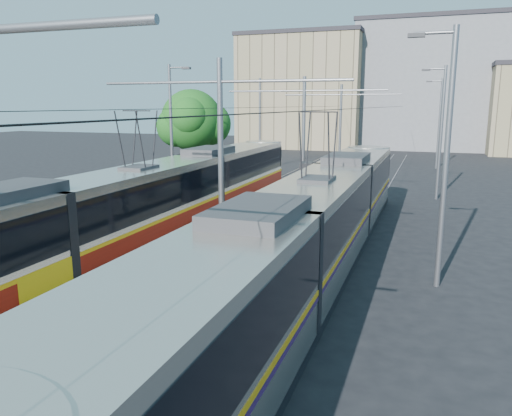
% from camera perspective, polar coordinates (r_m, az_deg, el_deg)
% --- Properties ---
extents(ground, '(160.00, 160.00, 0.00)m').
position_cam_1_polar(ground, '(12.31, -19.42, -16.72)').
color(ground, black).
rests_on(ground, ground).
extents(platform, '(4.00, 50.00, 0.30)m').
position_cam_1_polar(platform, '(26.84, 3.73, -0.29)').
color(platform, gray).
rests_on(platform, ground).
extents(tactile_strip_left, '(0.70, 50.00, 0.01)m').
position_cam_1_polar(tactile_strip_left, '(27.22, 0.80, 0.24)').
color(tactile_strip_left, gray).
rests_on(tactile_strip_left, platform).
extents(tactile_strip_right, '(0.70, 50.00, 0.01)m').
position_cam_1_polar(tactile_strip_right, '(26.46, 6.76, -0.18)').
color(tactile_strip_right, gray).
rests_on(tactile_strip_right, platform).
extents(rails, '(8.71, 70.00, 0.03)m').
position_cam_1_polar(rails, '(26.86, 3.73, -0.57)').
color(rails, gray).
rests_on(rails, ground).
extents(tram_left, '(2.43, 32.28, 5.50)m').
position_cam_1_polar(tram_left, '(20.15, -13.01, -0.09)').
color(tram_left, black).
rests_on(tram_left, ground).
extents(tram_right, '(2.43, 29.24, 5.50)m').
position_cam_1_polar(tram_right, '(16.67, 6.88, -1.77)').
color(tram_right, black).
rests_on(tram_right, ground).
extents(catenary, '(9.20, 70.00, 7.00)m').
position_cam_1_polar(catenary, '(23.55, 1.96, 8.80)').
color(catenary, slate).
rests_on(catenary, platform).
extents(street_lamps, '(15.18, 38.22, 8.00)m').
position_cam_1_polar(street_lamps, '(30.16, 5.93, 8.73)').
color(street_lamps, slate).
rests_on(street_lamps, ground).
extents(shelter, '(0.87, 1.23, 2.50)m').
position_cam_1_polar(shelter, '(26.20, 5.72, 2.63)').
color(shelter, black).
rests_on(shelter, platform).
extents(tree, '(4.67, 4.32, 6.79)m').
position_cam_1_polar(tree, '(35.59, -6.82, 9.82)').
color(tree, '#382314').
rests_on(tree, ground).
extents(building_left, '(16.32, 12.24, 14.93)m').
position_cam_1_polar(building_left, '(70.40, 5.56, 13.10)').
color(building_left, gray).
rests_on(building_left, ground).
extents(building_centre, '(18.36, 14.28, 16.41)m').
position_cam_1_polar(building_centre, '(72.33, 19.11, 13.08)').
color(building_centre, slate).
rests_on(building_centre, ground).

